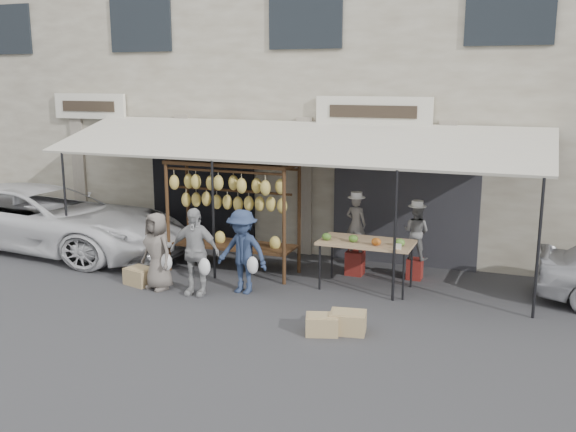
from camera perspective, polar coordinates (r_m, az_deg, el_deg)
name	(u,v)px	position (r m, az deg, el deg)	size (l,w,h in m)	color
ground_plane	(235,303)	(11.21, -4.73, -7.75)	(90.00, 90.00, 0.00)	#2D2D30
shophouse	(346,85)	(16.61, 5.15, 11.54)	(24.00, 6.15, 7.30)	beige
awning	(284,142)	(12.68, -0.34, 6.56)	(10.00, 2.35, 2.92)	beige
banana_rack	(231,195)	(12.60, -5.06, 1.86)	(2.60, 0.90, 2.24)	#361F11
produce_table	(366,243)	(11.76, 6.95, -2.44)	(1.70, 0.90, 1.04)	tan
vendor_left	(356,224)	(12.57, 6.06, -0.70)	(0.40, 0.27, 1.11)	#5F5A55
vendor_right	(416,232)	(12.48, 11.33, -1.40)	(0.52, 0.40, 1.06)	slate
customer_left	(157,251)	(11.96, -11.54, -3.08)	(0.70, 0.46, 1.43)	#675F57
customer_mid	(195,252)	(11.52, -8.31, -3.15)	(0.93, 0.39, 1.58)	#9D9D9D
customer_right	(242,252)	(11.53, -4.07, -3.18)	(0.99, 0.57, 1.53)	navy
stool_left	(355,263)	(12.77, 5.98, -4.16)	(0.34, 0.34, 0.47)	maroon
stool_right	(415,269)	(12.67, 11.19, -4.62)	(0.29, 0.29, 0.40)	maroon
crate_near_a	(322,325)	(9.88, 3.04, -9.62)	(0.49, 0.37, 0.29)	tan
crate_near_b	(348,322)	(9.95, 5.34, -9.39)	(0.54, 0.41, 0.32)	tan
crate_far	(140,276)	(12.44, -13.03, -5.24)	(0.52, 0.40, 0.31)	tan
van	(42,203)	(15.58, -21.04, 1.12)	(2.32, 5.02, 2.09)	white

